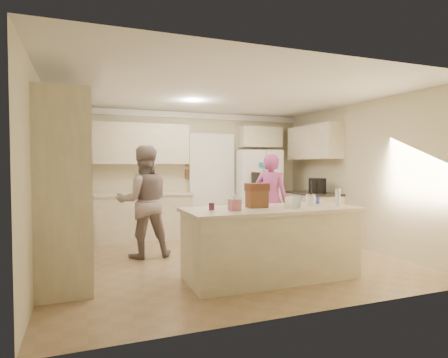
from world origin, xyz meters
name	(u,v)px	position (x,y,z in m)	size (l,w,h in m)	color
floor	(226,260)	(0.00, 0.00, -0.01)	(5.20, 4.60, 0.02)	#917556
ceiling	(226,92)	(0.00, 0.00, 2.61)	(5.20, 4.60, 0.02)	white
wall_back	(187,173)	(0.00, 2.31, 1.30)	(5.20, 0.02, 2.60)	beige
wall_front	(311,184)	(0.00, -2.31, 1.30)	(5.20, 0.02, 2.60)	beige
wall_left	(41,179)	(-2.61, 0.00, 1.30)	(0.02, 4.60, 2.60)	beige
wall_right	(360,175)	(2.61, 0.00, 1.30)	(0.02, 4.60, 2.60)	beige
crown_back	(187,115)	(0.00, 2.26, 2.53)	(5.20, 0.08, 0.12)	white
pantry_bank	(67,187)	(-2.30, 0.20, 1.18)	(0.60, 2.60, 2.35)	beige
back_base_cab	(135,218)	(-1.15, 2.00, 0.44)	(2.20, 0.60, 0.88)	beige
back_countertop	(134,195)	(-1.15, 1.99, 0.90)	(2.24, 0.63, 0.04)	beige
back_upper_cab	(133,144)	(-1.15, 2.12, 1.90)	(2.20, 0.35, 0.80)	beige
doorway_opening	(212,185)	(0.55, 2.28, 1.05)	(0.90, 0.06, 2.10)	black
doorway_casing	(212,185)	(0.55, 2.24, 1.05)	(1.02, 0.03, 2.22)	white
wall_frame_upper	(188,162)	(0.02, 2.27, 1.55)	(0.15, 0.02, 0.20)	brown
wall_frame_lower	(188,174)	(0.02, 2.27, 1.28)	(0.15, 0.02, 0.20)	brown
refrigerator	(258,191)	(1.52, 1.96, 0.90)	(0.90, 0.70, 1.80)	white
fridge_seam	(266,192)	(1.52, 1.61, 0.90)	(0.01, 0.02, 1.78)	gray
fridge_dispenser	(256,181)	(1.30, 1.60, 1.15)	(0.22, 0.03, 0.35)	black
fridge_handle_l	(264,185)	(1.47, 1.59, 1.05)	(0.02, 0.02, 0.85)	silver
fridge_handle_r	(268,185)	(1.57, 1.59, 1.05)	(0.02, 0.02, 0.85)	silver
over_fridge_cab	(260,137)	(1.65, 2.12, 2.10)	(0.95, 0.35, 0.45)	beige
right_base_cab	(313,216)	(2.30, 1.00, 0.44)	(0.60, 1.20, 0.88)	beige
right_countertop	(313,193)	(2.29, 1.00, 0.90)	(0.63, 1.24, 0.04)	#2D2B28
right_upper_cab	(313,142)	(2.43, 1.20, 1.95)	(0.35, 1.50, 0.70)	beige
coffee_maker	(317,186)	(2.25, 0.80, 1.07)	(0.22, 0.28, 0.30)	black
island_base	(270,244)	(0.20, -1.10, 0.44)	(2.20, 0.90, 0.88)	beige
island_top	(270,210)	(0.20, -1.10, 0.90)	(2.28, 0.96, 0.05)	beige
utensil_crock	(311,200)	(0.85, -1.05, 1.00)	(0.13, 0.13, 0.15)	white
tissue_box	(235,205)	(-0.35, -1.20, 1.00)	(0.13, 0.13, 0.14)	#C56E84
tissue_plume	(235,196)	(-0.35, -1.20, 1.10)	(0.08, 0.08, 0.08)	white
dollhouse_body	(257,199)	(0.05, -1.00, 1.04)	(0.26, 0.18, 0.22)	brown
dollhouse_roof	(257,187)	(0.05, -1.00, 1.20)	(0.28, 0.20, 0.10)	#592D1E
jam_jar	(212,206)	(-0.60, -1.05, 0.97)	(0.07, 0.07, 0.09)	#59263F
greeting_card_a	(288,203)	(0.35, -1.30, 1.01)	(0.12, 0.01, 0.16)	white
greeting_card_b	(296,202)	(0.50, -1.25, 1.01)	(0.12, 0.01, 0.16)	silver
water_bottle	(338,197)	(1.15, -1.25, 1.04)	(0.07, 0.07, 0.24)	silver
shaker_salt	(314,201)	(1.02, -0.88, 0.97)	(0.05, 0.05, 0.09)	#3944B6
shaker_pepper	(318,200)	(1.09, -0.88, 0.97)	(0.05, 0.05, 0.09)	#3944B6
teen_boy	(144,202)	(-1.18, 0.60, 0.90)	(0.87, 0.68, 1.79)	gray
teen_girl	(271,201)	(1.04, 0.47, 0.84)	(0.62, 0.40, 1.69)	#AB488A
fridge_magnets	(266,192)	(1.52, 1.60, 0.90)	(0.76, 0.02, 1.44)	tan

